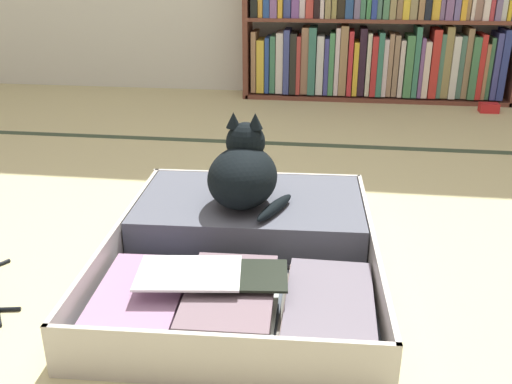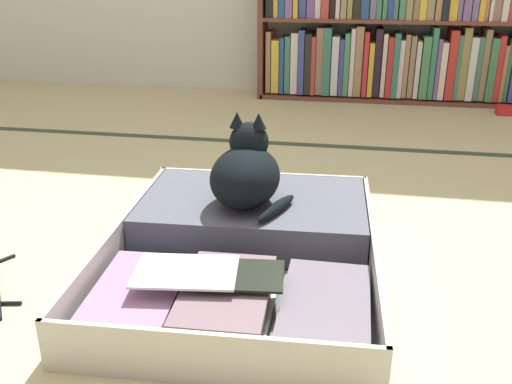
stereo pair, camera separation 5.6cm
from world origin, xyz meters
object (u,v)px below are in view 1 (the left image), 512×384
at_px(black_cat, 243,173).
at_px(small_red_pouch, 489,108).
at_px(open_suitcase, 244,244).
at_px(bookshelf, 379,24).

xyz_separation_m(black_cat, small_red_pouch, (1.10, 1.69, -0.19)).
height_order(black_cat, small_red_pouch, black_cat).
relative_size(open_suitcase, black_cat, 3.27).
relative_size(bookshelf, small_red_pouch, 15.63).
bearing_deg(small_red_pouch, bookshelf, 158.68).
xyz_separation_m(open_suitcase, small_red_pouch, (1.08, 1.81, -0.03)).
xyz_separation_m(open_suitcase, black_cat, (-0.02, 0.12, 0.16)).
relative_size(open_suitcase, small_red_pouch, 9.25).
distance_m(bookshelf, small_red_pouch, 0.77).
bearing_deg(open_suitcase, bookshelf, 77.10).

